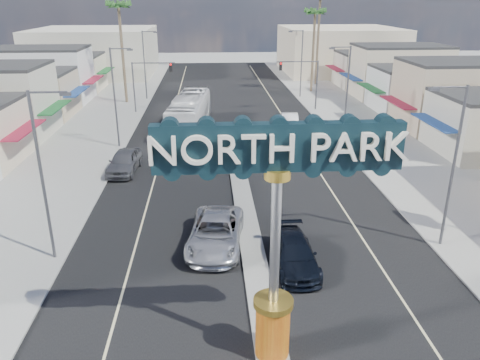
{
  "coord_description": "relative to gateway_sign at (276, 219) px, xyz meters",
  "views": [
    {
      "loc": [
        -2.22,
        -12.36,
        13.02
      ],
      "look_at": [
        -0.65,
        10.57,
        4.03
      ],
      "focal_mm": 35.0,
      "sensor_mm": 36.0,
      "label": 1
    }
  ],
  "objects": [
    {
      "name": "sidewalk_left",
      "position": [
        -14.0,
        28.02,
        -5.87
      ],
      "size": [
        8.0,
        120.0,
        0.12
      ],
      "primitive_type": "cube",
      "color": "gray",
      "rests_on": "ground"
    },
    {
      "name": "car_parked_right",
      "position": [
        6.31,
        33.37,
        -5.13
      ],
      "size": [
        2.13,
        5.0,
        1.6
      ],
      "primitive_type": "imported",
      "rotation": [
        0.0,
        0.0,
        -0.09
      ],
      "color": "silver",
      "rests_on": "ground"
    },
    {
      "name": "traffic_signal_left",
      "position": [
        -9.18,
        42.02,
        -1.65
      ],
      "size": [
        5.09,
        0.45,
        6.0
      ],
      "color": "#47474C",
      "rests_on": "ground"
    },
    {
      "name": "streetlight_r_far",
      "position": [
        10.43,
        50.02,
        -0.86
      ],
      "size": [
        2.03,
        0.22,
        9.0
      ],
      "color": "#47474C",
      "rests_on": "ground"
    },
    {
      "name": "streetlight_r_near",
      "position": [
        10.43,
        8.02,
        -0.86
      ],
      "size": [
        2.03,
        0.22,
        9.0
      ],
      "color": "#47474C",
      "rests_on": "ground"
    },
    {
      "name": "palm_left_far",
      "position": [
        -13.0,
        48.02,
        5.57
      ],
      "size": [
        2.6,
        2.6,
        13.1
      ],
      "color": "brown",
      "rests_on": "ground"
    },
    {
      "name": "sidewalk_right",
      "position": [
        14.0,
        28.02,
        -5.87
      ],
      "size": [
        8.0,
        120.0,
        0.12
      ],
      "primitive_type": "cube",
      "color": "gray",
      "rests_on": "ground"
    },
    {
      "name": "backdrop_far_left",
      "position": [
        -22.0,
        73.02,
        -1.93
      ],
      "size": [
        20.0,
        20.0,
        8.0
      ],
      "primitive_type": "cube",
      "color": "#B7B29E",
      "rests_on": "ground"
    },
    {
      "name": "ground",
      "position": [
        0.0,
        28.02,
        -5.93
      ],
      "size": [
        160.0,
        160.0,
        0.0
      ],
      "primitive_type": "plane",
      "color": "gray",
      "rests_on": "ground"
    },
    {
      "name": "palm_right_far",
      "position": [
        15.0,
        60.02,
        6.46
      ],
      "size": [
        2.6,
        2.6,
        14.1
      ],
      "color": "brown",
      "rests_on": "ground"
    },
    {
      "name": "traffic_signal_right",
      "position": [
        9.18,
        42.02,
        -1.65
      ],
      "size": [
        5.09,
        0.45,
        6.0
      ],
      "color": "#47474C",
      "rests_on": "ground"
    },
    {
      "name": "car_parked_left",
      "position": [
        -9.0,
        21.3,
        -5.05
      ],
      "size": [
        2.54,
        5.35,
        1.77
      ],
      "primitive_type": "imported",
      "rotation": [
        0.0,
        0.0,
        -0.09
      ],
      "color": "slate",
      "rests_on": "ground"
    },
    {
      "name": "streetlight_l_near",
      "position": [
        -10.43,
        8.02,
        -0.86
      ],
      "size": [
        2.03,
        0.22,
        9.0
      ],
      "color": "#47474C",
      "rests_on": "ground"
    },
    {
      "name": "backdrop_far_right",
      "position": [
        22.0,
        73.02,
        -1.93
      ],
      "size": [
        20.0,
        20.0,
        8.0
      ],
      "primitive_type": "cube",
      "color": "beige",
      "rests_on": "ground"
    },
    {
      "name": "streetlight_l_far",
      "position": [
        -10.43,
        50.02,
        -0.86
      ],
      "size": [
        2.03,
        0.22,
        9.0
      ],
      "color": "#47474C",
      "rests_on": "ground"
    },
    {
      "name": "streetlight_l_mid",
      "position": [
        -10.43,
        28.02,
        -0.86
      ],
      "size": [
        2.03,
        0.22,
        9.0
      ],
      "color": "#47474C",
      "rests_on": "ground"
    },
    {
      "name": "palm_right_mid",
      "position": [
        13.0,
        54.02,
        4.67
      ],
      "size": [
        2.6,
        2.6,
        12.1
      ],
      "color": "brown",
      "rests_on": "ground"
    },
    {
      "name": "suv_right",
      "position": [
        2.0,
        6.42,
        -5.18
      ],
      "size": [
        2.17,
        5.16,
        1.49
      ],
      "primitive_type": "imported",
      "rotation": [
        0.0,
        0.0,
        0.02
      ],
      "color": "black",
      "rests_on": "ground"
    },
    {
      "name": "road",
      "position": [
        0.0,
        28.02,
        -5.92
      ],
      "size": [
        20.0,
        120.0,
        0.01
      ],
      "primitive_type": "cube",
      "color": "black",
      "rests_on": "ground"
    },
    {
      "name": "storefront_row_right",
      "position": [
        24.0,
        41.02,
        -2.93
      ],
      "size": [
        12.0,
        42.0,
        6.0
      ],
      "primitive_type": "cube",
      "color": "#B7B29E",
      "rests_on": "ground"
    },
    {
      "name": "city_bus",
      "position": [
        -4.21,
        33.75,
        -4.12
      ],
      "size": [
        4.45,
        13.25,
        3.62
      ],
      "primitive_type": "imported",
      "rotation": [
        0.0,
        0.0,
        -0.11
      ],
      "color": "white",
      "rests_on": "ground"
    },
    {
      "name": "storefront_row_left",
      "position": [
        -24.0,
        41.02,
        -2.93
      ],
      "size": [
        12.0,
        42.0,
        6.0
      ],
      "primitive_type": "cube",
      "color": "beige",
      "rests_on": "ground"
    },
    {
      "name": "median_island",
      "position": [
        0.0,
        12.02,
        -5.85
      ],
      "size": [
        1.3,
        30.0,
        0.16
      ],
      "primitive_type": "cube",
      "color": "gray",
      "rests_on": "ground"
    },
    {
      "name": "suv_left",
      "position": [
        -2.0,
        8.77,
        -5.06
      ],
      "size": [
        3.62,
        6.53,
        1.73
      ],
      "primitive_type": "imported",
      "rotation": [
        0.0,
        0.0,
        -0.13
      ],
      "color": "silver",
      "rests_on": "ground"
    },
    {
      "name": "streetlight_r_mid",
      "position": [
        10.43,
        28.02,
        -0.86
      ],
      "size": [
        2.03,
        0.22,
        9.0
      ],
      "color": "#47474C",
      "rests_on": "ground"
    },
    {
      "name": "gateway_sign",
      "position": [
        0.0,
        0.0,
        0.0
      ],
      "size": [
        8.2,
        1.5,
        9.15
      ],
      "color": "#C23A0E",
      "rests_on": "median_island"
    }
  ]
}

